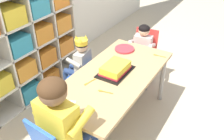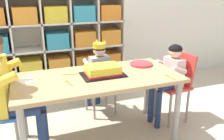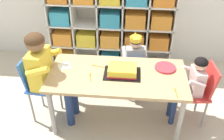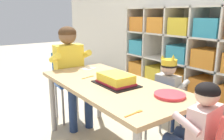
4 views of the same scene
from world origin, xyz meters
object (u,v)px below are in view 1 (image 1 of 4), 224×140
at_px(classroom_chair_blue, 88,75).
at_px(child_with_crown, 79,62).
at_px(classroom_chair_guest_side, 144,53).
at_px(adult_helper_seated, 65,121).
at_px(fork_at_table_front_edge, 90,82).
at_px(birthday_cake_on_tray, 115,69).
at_px(paper_plate_stack, 124,49).
at_px(fork_by_napkin, 105,92).
at_px(fork_scattered_mid_table, 159,56).
at_px(guest_at_table_side, 141,49).
at_px(activity_table, 114,81).

xyz_separation_m(classroom_chair_blue, child_with_crown, (-0.01, 0.10, 0.16)).
bearing_deg(child_with_crown, classroom_chair_guest_side, 139.61).
height_order(child_with_crown, classroom_chair_guest_side, child_with_crown).
relative_size(adult_helper_seated, fork_at_table_front_edge, 7.61).
xyz_separation_m(classroom_chair_blue, adult_helper_seated, (-0.91, -0.46, 0.29)).
height_order(adult_helper_seated, birthday_cake_on_tray, adult_helper_seated).
bearing_deg(paper_plate_stack, child_with_crown, 129.34).
xyz_separation_m(birthday_cake_on_tray, paper_plate_stack, (0.44, 0.14, -0.03)).
bearing_deg(birthday_cake_on_tray, fork_by_napkin, -166.47).
xyz_separation_m(child_with_crown, fork_scattered_mid_table, (0.39, -0.78, 0.11)).
bearing_deg(fork_scattered_mid_table, fork_by_napkin, -106.23).
relative_size(guest_at_table_side, fork_scattered_mid_table, 6.06).
relative_size(classroom_chair_blue, adult_helper_seated, 0.56).
height_order(child_with_crown, paper_plate_stack, child_with_crown).
bearing_deg(classroom_chair_guest_side, activity_table, -91.06).
bearing_deg(birthday_cake_on_tray, classroom_chair_blue, 73.36).
distance_m(adult_helper_seated, guest_at_table_side, 1.51).
distance_m(child_with_crown, birthday_cake_on_tray, 0.57).
bearing_deg(guest_at_table_side, birthday_cake_on_tray, -91.64).
bearing_deg(child_with_crown, fork_at_table_front_edge, 40.68).
distance_m(guest_at_table_side, fork_at_table_front_edge, 0.99).
distance_m(classroom_chair_blue, guest_at_table_side, 0.72).
bearing_deg(fork_at_table_front_edge, classroom_chair_blue, 51.92).
bearing_deg(birthday_cake_on_tray, activity_table, -169.19).
bearing_deg(classroom_chair_blue, classroom_chair_guest_side, 145.20).
bearing_deg(fork_scattered_mid_table, classroom_chair_blue, -155.41).
relative_size(paper_plate_stack, fork_by_napkin, 1.60).
relative_size(activity_table, fork_scattered_mid_table, 10.27).
distance_m(classroom_chair_blue, child_with_crown, 0.19).
distance_m(activity_table, adult_helper_seated, 0.74).
distance_m(guest_at_table_side, paper_plate_stack, 0.31).
distance_m(child_with_crown, fork_at_table_front_edge, 0.58).
bearing_deg(classroom_chair_guest_side, classroom_chair_blue, -124.01).
bearing_deg(classroom_chair_blue, fork_by_napkin, 42.27).
distance_m(classroom_chair_guest_side, birthday_cake_on_tray, 0.86).
distance_m(activity_table, child_with_crown, 0.57).
bearing_deg(fork_scattered_mid_table, guest_at_table_side, 140.17).
height_order(adult_helper_seated, classroom_chair_guest_side, adult_helper_seated).
height_order(child_with_crown, fork_by_napkin, child_with_crown).
height_order(classroom_chair_blue, birthday_cake_on_tray, birthday_cake_on_tray).
bearing_deg(paper_plate_stack, classroom_chair_blue, 136.65).
relative_size(birthday_cake_on_tray, fork_at_table_front_edge, 2.66).
xyz_separation_m(guest_at_table_side, fork_at_table_front_edge, (-0.99, 0.06, 0.10)).
bearing_deg(paper_plate_stack, birthday_cake_on_tray, -162.49).
xyz_separation_m(guest_at_table_side, fork_scattered_mid_table, (-0.21, -0.30, 0.10)).
height_order(adult_helper_seated, fork_scattered_mid_table, adult_helper_seated).
bearing_deg(fork_by_napkin, classroom_chair_blue, 127.67).
bearing_deg(adult_helper_seated, birthday_cake_on_tray, -83.62).
bearing_deg(classroom_chair_blue, paper_plate_stack, 129.97).
xyz_separation_m(paper_plate_stack, fork_scattered_mid_table, (0.07, -0.38, -0.01)).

